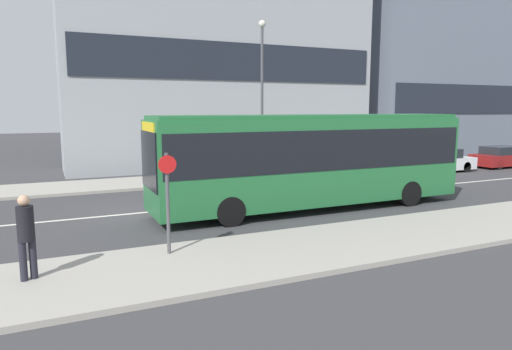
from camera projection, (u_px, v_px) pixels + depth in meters
The scene contains 12 objects.
ground_plane at pixel (142, 213), 16.25m from camera, with size 120.00×120.00×0.00m, color #3A3A3D.
sidewalk_near at pixel (193, 265), 10.62m from camera, with size 44.00×3.50×0.13m.
sidewalk_far at pixel (117, 185), 21.86m from camera, with size 44.00×3.50×0.13m.
lane_centerline at pixel (142, 213), 16.25m from camera, with size 41.80×0.16×0.01m.
apartment_block_right_tower at pixel (457, 57), 38.48m from camera, with size 19.41×6.55×15.94m.
city_bus at pixel (312, 155), 16.62m from camera, with size 11.86×2.49×3.46m.
parked_car_0 at pixel (373, 166), 24.34m from camera, with size 4.37×1.73×1.33m.
parked_car_1 at pixel (439, 161), 26.70m from camera, with size 4.13×1.82×1.35m.
parked_car_2 at pixel (502, 157), 28.80m from camera, with size 4.03×1.76×1.32m.
pedestrian_near_stop at pixel (26, 232), 9.43m from camera, with size 0.34×0.34×1.81m.
bus_stop_sign at pixel (168, 195), 11.08m from camera, with size 0.44×0.12×2.50m.
street_lamp at pixel (262, 85), 22.98m from camera, with size 0.36×0.36×7.87m.
Camera 1 is at (-2.90, -16.14, 3.70)m, focal length 32.00 mm.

